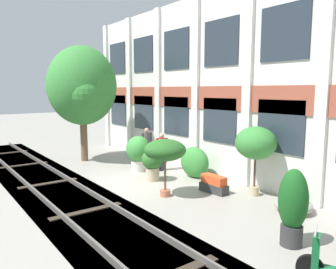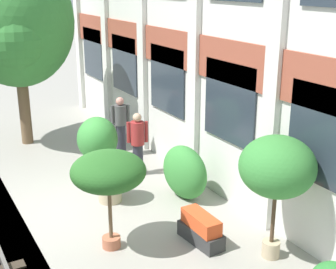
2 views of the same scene
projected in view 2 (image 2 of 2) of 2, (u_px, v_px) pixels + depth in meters
The scene contains 11 objects.
ground_plane at pixel (74, 207), 10.19m from camera, with size 80.00×80.00×0.00m, color #9E998E.
apartment_facade at pixel (205, 32), 10.61m from camera, with size 16.38×0.64×7.14m.
broadleaf_tree at pixel (16, 25), 13.09m from camera, with size 3.39×3.23×5.46m.
potted_plant_ribbed_drum at pixel (98, 142), 11.64m from camera, with size 1.01×1.01×1.50m.
potted_plant_fluted_column at pixel (109, 172), 10.24m from camera, with size 0.81×0.81×1.17m.
potted_plant_terracotta_small at pixel (108, 173), 8.19m from camera, with size 1.34×1.34×1.86m.
potted_plant_tall_urn at pixel (277, 168), 7.83m from camera, with size 1.30×1.30×2.26m.
potted_plant_square_trough at pixel (201, 229), 8.72m from camera, with size 1.03×0.46×0.58m.
resident_by_doorway at pixel (121, 125), 12.89m from camera, with size 0.34×0.52×1.68m.
resident_watching_tracks at pixel (138, 142), 11.63m from camera, with size 0.34×0.50×1.61m.
topiary_hedge at pixel (185, 172), 10.47m from camera, with size 1.34×0.70×1.21m, color #388438.
Camera 2 is at (9.00, -2.72, 4.70)m, focal length 50.00 mm.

